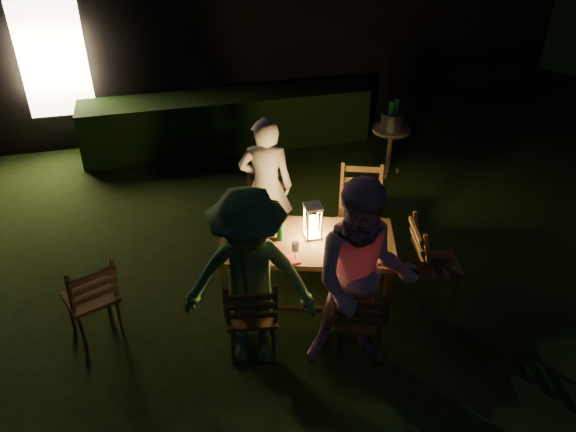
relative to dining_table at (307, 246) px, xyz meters
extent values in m
plane|color=black|center=(0.30, -0.12, -0.61)|extent=(40.00, 40.00, 0.00)
cube|color=black|center=(0.30, 6.08, 0.99)|extent=(10.00, 4.00, 3.20)
cube|color=#FFE5B2|center=(-2.50, 4.09, 0.74)|extent=(0.90, 0.06, 1.60)
cube|color=black|center=(-0.20, 3.63, -0.21)|extent=(4.20, 0.70, 0.80)
cube|color=#472C17|center=(0.00, 0.00, 0.04)|extent=(1.80, 1.25, 0.05)
cube|color=#472C17|center=(-0.81, -0.11, -0.31)|extent=(0.06, 0.06, 0.60)
cube|color=#472C17|center=(-0.62, 0.54, -0.31)|extent=(0.06, 0.06, 0.60)
cube|color=#472C17|center=(0.62, -0.54, -0.31)|extent=(0.06, 0.06, 0.60)
cube|color=#472C17|center=(0.81, 0.11, -0.31)|extent=(0.06, 0.06, 0.60)
cube|color=#472C17|center=(-0.65, -0.59, -0.18)|extent=(0.48, 0.47, 0.04)
cube|color=#472C17|center=(-0.68, -0.77, 0.09)|extent=(0.44, 0.21, 0.50)
cube|color=#472C17|center=(0.22, -0.85, -0.20)|extent=(0.51, 0.50, 0.04)
cube|color=#472C17|center=(0.15, -1.01, 0.05)|extent=(0.42, 0.27, 0.47)
cube|color=#472C17|center=(-0.22, 0.85, -0.18)|extent=(0.51, 0.49, 0.04)
cube|color=#472C17|center=(-0.17, 1.02, 0.09)|extent=(0.44, 0.24, 0.50)
cube|color=#472C17|center=(0.74, 0.56, -0.15)|extent=(0.57, 0.56, 0.04)
cube|color=#472C17|center=(0.81, 0.74, 0.14)|extent=(0.48, 0.30, 0.53)
cube|color=#472C17|center=(1.20, -0.36, -0.18)|extent=(0.47, 0.49, 0.04)
cube|color=#472C17|center=(1.02, -0.32, 0.09)|extent=(0.22, 0.44, 0.50)
cube|color=#472C17|center=(-1.99, -0.03, -0.19)|extent=(0.53, 0.52, 0.04)
cube|color=#472C17|center=(-1.92, -0.20, 0.07)|extent=(0.43, 0.28, 0.49)
imported|color=beige|center=(-0.20, 0.91, 0.16)|extent=(0.65, 0.52, 1.55)
imported|color=#CF8EA5|center=(0.20, -0.91, 0.27)|extent=(1.01, 0.88, 1.76)
imported|color=#376834|center=(-0.67, -0.66, 0.22)|extent=(1.21, 0.90, 1.67)
cube|color=white|center=(0.06, 0.03, 0.08)|extent=(0.15, 0.15, 0.03)
cube|color=white|center=(0.06, 0.03, 0.40)|extent=(0.16, 0.16, 0.03)
cylinder|color=#FF9E3F|center=(0.06, 0.03, 0.20)|extent=(0.09, 0.09, 0.18)
cylinder|color=white|center=(-0.46, 0.37, 0.07)|extent=(0.25, 0.25, 0.01)
cylinder|color=white|center=(-0.59, -0.05, 0.07)|extent=(0.25, 0.25, 0.01)
cylinder|color=white|center=(0.49, 0.08, 0.07)|extent=(0.25, 0.25, 0.01)
cylinder|color=white|center=(0.37, -0.34, 0.07)|extent=(0.25, 0.25, 0.01)
cylinder|color=#0F471E|center=(-0.24, 0.07, 0.21)|extent=(0.07, 0.07, 0.28)
cube|color=red|center=(-0.24, -0.26, 0.07)|extent=(0.18, 0.14, 0.01)
cube|color=red|center=(0.44, -0.45, 0.07)|extent=(0.18, 0.14, 0.01)
cube|color=black|center=(-0.68, -0.11, 0.07)|extent=(0.14, 0.07, 0.01)
cylinder|color=olive|center=(1.78, 2.21, 0.04)|extent=(0.50, 0.50, 0.04)
cylinder|color=olive|center=(1.78, 2.21, -0.29)|extent=(0.06, 0.06, 0.65)
cylinder|color=#A5A8AD|center=(1.78, 2.21, 0.17)|extent=(0.30, 0.30, 0.22)
cylinder|color=#0F471E|center=(1.73, 2.17, 0.22)|extent=(0.07, 0.07, 0.32)
cylinder|color=#0F471E|center=(1.83, 2.25, 0.22)|extent=(0.07, 0.07, 0.32)
camera|label=1|loc=(-1.21, -4.13, 3.08)|focal=35.00mm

